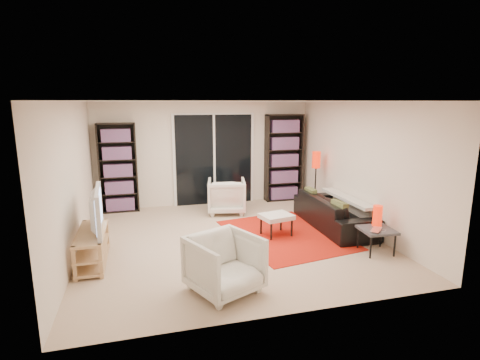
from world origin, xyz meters
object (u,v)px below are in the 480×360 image
at_px(armchair_back, 227,196).
at_px(side_table, 377,231).
at_px(bookshelf_left, 118,168).
at_px(armchair_front, 225,264).
at_px(ottoman, 276,217).
at_px(floor_lamp, 316,166).
at_px(bookshelf_right, 284,158).
at_px(sofa, 334,212).
at_px(tv_stand, 92,246).

relative_size(armchair_back, side_table, 1.49).
xyz_separation_m(bookshelf_left, armchair_front, (1.44, -4.12, -0.60)).
relative_size(ottoman, side_table, 1.13).
bearing_deg(side_table, floor_lamp, 87.08).
bearing_deg(armchair_back, side_table, 134.87).
height_order(bookshelf_right, armchair_back, bookshelf_right).
distance_m(side_table, floor_lamp, 2.55).
distance_m(ottoman, side_table, 1.72).
bearing_deg(sofa, bookshelf_right, 6.03).
height_order(bookshelf_right, floor_lamp, bookshelf_right).
bearing_deg(bookshelf_left, armchair_back, -17.14).
bearing_deg(bookshelf_left, bookshelf_right, -0.00).
distance_m(tv_stand, floor_lamp, 4.86).
distance_m(bookshelf_left, bookshelf_right, 3.85).
relative_size(tv_stand, floor_lamp, 0.93).
xyz_separation_m(bookshelf_left, side_table, (4.07, -3.51, -0.62)).
xyz_separation_m(bookshelf_left, floor_lamp, (4.20, -1.05, 0.03)).
relative_size(bookshelf_right, armchair_front, 2.56).
distance_m(sofa, ottoman, 1.25).
xyz_separation_m(sofa, armchair_front, (-2.60, -1.92, 0.07)).
bearing_deg(bookshelf_right, armchair_front, -120.37).
relative_size(sofa, side_table, 3.80).
relative_size(armchair_front, side_table, 1.49).
xyz_separation_m(armchair_back, floor_lamp, (1.94, -0.35, 0.63)).
height_order(armchair_back, floor_lamp, floor_lamp).
relative_size(bookshelf_left, tv_stand, 1.58).
distance_m(bookshelf_right, armchair_front, 4.82).
bearing_deg(sofa, armchair_back, 51.08).
height_order(sofa, ottoman, sofa).
bearing_deg(bookshelf_right, bookshelf_left, 180.00).
bearing_deg(tv_stand, bookshelf_right, 33.62).
xyz_separation_m(tv_stand, ottoman, (3.08, 0.39, 0.08)).
bearing_deg(sofa, ottoman, 98.88).
xyz_separation_m(bookshelf_left, armchair_back, (2.25, -0.70, -0.60)).
xyz_separation_m(bookshelf_left, sofa, (4.03, -2.20, -0.67)).
xyz_separation_m(bookshelf_left, ottoman, (2.79, -2.36, -0.63)).
xyz_separation_m(bookshelf_right, tv_stand, (-4.14, -2.75, -0.79)).
height_order(bookshelf_left, bookshelf_right, bookshelf_right).
distance_m(bookshelf_left, side_table, 5.41).
distance_m(sofa, side_table, 1.31).
distance_m(bookshelf_right, sofa, 2.33).
bearing_deg(bookshelf_right, sofa, -85.24).
distance_m(bookshelf_left, sofa, 4.64).
height_order(bookshelf_left, armchair_front, bookshelf_left).
height_order(bookshelf_left, side_table, bookshelf_left).
xyz_separation_m(tv_stand, sofa, (4.32, 0.56, 0.04)).
bearing_deg(ottoman, sofa, 7.61).
relative_size(ottoman, floor_lamp, 0.47).
bearing_deg(armchair_back, armchair_front, 88.59).
bearing_deg(armchair_front, floor_lamp, 23.64).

